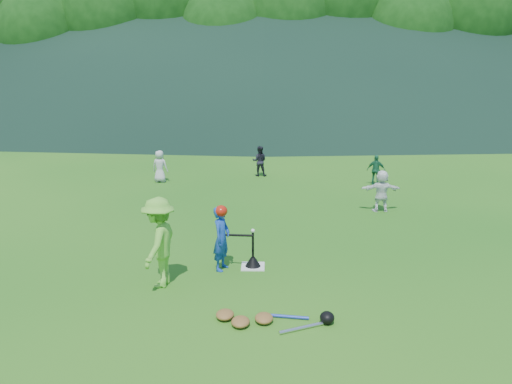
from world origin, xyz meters
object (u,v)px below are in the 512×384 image
(batting_tee, at_px, (253,261))
(equipment_pile, at_px, (264,318))
(batter_child, at_px, (222,238))
(fielder_a, at_px, (160,166))
(fielder_b, at_px, (259,161))
(adult_coach, at_px, (159,242))
(fielder_c, at_px, (376,170))
(fielder_d, at_px, (381,191))
(home_plate, at_px, (253,266))

(batting_tee, distance_m, equipment_pile, 2.22)
(batter_child, relative_size, fielder_a, 1.13)
(batter_child, height_order, fielder_a, batter_child)
(equipment_pile, bearing_deg, batting_tee, 96.04)
(equipment_pile, bearing_deg, batter_child, 111.58)
(batter_child, bearing_deg, fielder_b, 15.14)
(adult_coach, relative_size, fielder_b, 1.46)
(batter_child, height_order, batting_tee, batter_child)
(batting_tee, relative_size, equipment_pile, 0.38)
(fielder_c, height_order, batting_tee, fielder_c)
(adult_coach, height_order, fielder_b, adult_coach)
(batter_child, distance_m, adult_coach, 1.28)
(adult_coach, relative_size, batting_tee, 2.36)
(batter_child, height_order, fielder_c, batter_child)
(batter_child, relative_size, fielder_d, 1.08)
(fielder_d, bearing_deg, equipment_pile, 61.89)
(batter_child, xyz_separation_m, equipment_pile, (0.82, -2.08, -0.55))
(batter_child, bearing_deg, home_plate, -58.99)
(batter_child, height_order, fielder_b, batter_child)
(batter_child, xyz_separation_m, fielder_a, (-2.83, 7.78, -0.07))
(fielder_c, distance_m, equipment_pile, 10.25)
(fielder_d, height_order, batting_tee, fielder_d)
(adult_coach, relative_size, fielder_c, 1.57)
(fielder_d, bearing_deg, fielder_b, -56.13)
(fielder_d, bearing_deg, adult_coach, 43.32)
(fielder_a, height_order, fielder_d, fielder_d)
(fielder_b, relative_size, fielder_d, 0.96)
(adult_coach, xyz_separation_m, fielder_b, (1.58, 9.68, -0.25))
(fielder_b, height_order, fielder_c, fielder_b)
(fielder_a, height_order, batting_tee, fielder_a)
(fielder_b, bearing_deg, batting_tee, 93.33)
(adult_coach, relative_size, fielder_a, 1.46)
(adult_coach, xyz_separation_m, fielder_c, (5.51, 8.24, -0.29))
(home_plate, distance_m, fielder_a, 8.40)
(home_plate, xyz_separation_m, fielder_d, (3.35, 4.08, 0.56))
(home_plate, distance_m, batter_child, 0.86)
(fielder_b, bearing_deg, fielder_d, 128.80)
(fielder_d, bearing_deg, batter_child, 45.12)
(adult_coach, bearing_deg, batting_tee, 127.58)
(home_plate, relative_size, fielder_d, 0.39)
(batter_child, relative_size, batting_tee, 1.83)
(home_plate, xyz_separation_m, adult_coach, (-1.61, -0.89, 0.79))
(fielder_b, relative_size, equipment_pile, 0.61)
(batter_child, distance_m, batting_tee, 0.78)
(fielder_a, distance_m, batting_tee, 8.40)
(fielder_b, height_order, batting_tee, fielder_b)
(fielder_d, bearing_deg, batting_tee, 48.85)
(fielder_c, xyz_separation_m, equipment_pile, (-3.66, -9.56, -0.45))
(fielder_c, bearing_deg, fielder_d, 97.81)
(home_plate, distance_m, fielder_d, 5.31)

